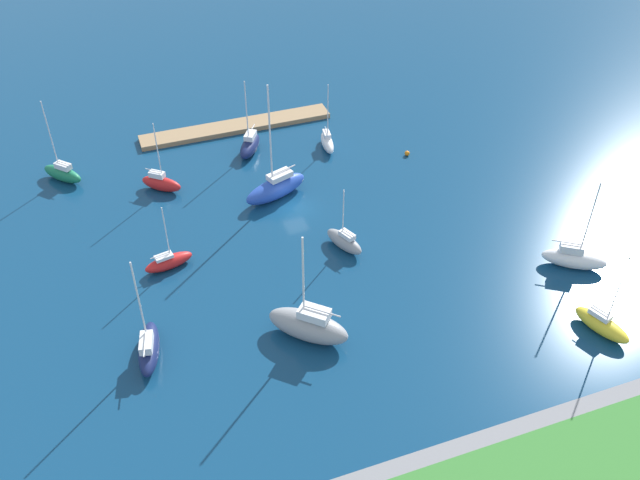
# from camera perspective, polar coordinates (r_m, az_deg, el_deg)

# --- Properties ---
(water) EXTENTS (160.00, 160.00, 0.00)m
(water) POSITION_cam_1_polar(r_m,az_deg,el_deg) (77.29, -2.01, 2.64)
(water) COLOR navy
(water) RESTS_ON ground
(pier_dock) EXTENTS (24.77, 3.09, 0.62)m
(pier_dock) POSITION_cam_1_polar(r_m,az_deg,el_deg) (92.16, -6.84, 9.18)
(pier_dock) COLOR #997A56
(pier_dock) RESTS_ON ground
(breakwater) EXTENTS (65.77, 3.40, 1.18)m
(breakwater) POSITION_cam_1_polar(r_m,az_deg,el_deg) (54.73, 10.22, -17.87)
(breakwater) COLOR gray
(breakwater) RESTS_ON ground
(sailboat_white_off_beacon) EXTENTS (1.98, 4.77, 8.75)m
(sailboat_white_off_beacon) POSITION_cam_1_polar(r_m,az_deg,el_deg) (87.14, 0.59, 8.02)
(sailboat_white_off_beacon) COLOR white
(sailboat_white_off_beacon) RESTS_ON water
(sailboat_gray_east_end) EXTENTS (3.19, 4.99, 7.16)m
(sailboat_gray_east_end) POSITION_cam_1_polar(r_m,az_deg,el_deg) (71.23, 2.00, -0.08)
(sailboat_gray_east_end) COLOR gray
(sailboat_gray_east_end) RESTS_ON water
(sailboat_navy_far_north) EXTENTS (3.07, 6.44, 10.45)m
(sailboat_navy_far_north) POSITION_cam_1_polar(r_m,az_deg,el_deg) (62.26, -13.80, -8.53)
(sailboat_navy_far_north) COLOR #141E4C
(sailboat_navy_far_north) RESTS_ON water
(sailboat_red_outer_mooring) EXTENTS (4.68, 4.19, 8.69)m
(sailboat_red_outer_mooring) POSITION_cam_1_polar(r_m,az_deg,el_deg) (81.51, -12.84, 4.57)
(sailboat_red_outer_mooring) COLOR red
(sailboat_red_outer_mooring) RESTS_ON water
(sailboat_yellow_by_breakwater) EXTENTS (3.38, 5.65, 10.00)m
(sailboat_yellow_by_breakwater) POSITION_cam_1_polar(r_m,az_deg,el_deg) (67.48, 22.00, -6.36)
(sailboat_yellow_by_breakwater) COLOR yellow
(sailboat_yellow_by_breakwater) RESTS_ON water
(sailboat_green_lone_south) EXTENTS (4.81, 5.01, 10.16)m
(sailboat_green_lone_south) POSITION_cam_1_polar(r_m,az_deg,el_deg) (86.36, -20.26, 5.15)
(sailboat_green_lone_south) COLOR #19724C
(sailboat_green_lone_south) RESTS_ON water
(sailboat_blue_mid_basin) EXTENTS (8.17, 4.77, 13.98)m
(sailboat_blue_mid_basin) POSITION_cam_1_polar(r_m,az_deg,el_deg) (78.26, -3.62, 4.30)
(sailboat_blue_mid_basin) COLOR #2347B2
(sailboat_blue_mid_basin) RESTS_ON water
(sailboat_white_near_pier) EXTENTS (6.20, 5.09, 10.15)m
(sailboat_white_near_pier) POSITION_cam_1_polar(r_m,az_deg,el_deg) (73.33, 20.01, -1.39)
(sailboat_white_near_pier) COLOR white
(sailboat_white_near_pier) RESTS_ON water
(sailboat_gray_lone_north) EXTENTS (7.29, 7.04, 11.27)m
(sailboat_gray_lone_north) POSITION_cam_1_polar(r_m,az_deg,el_deg) (61.73, -0.95, -6.95)
(sailboat_gray_lone_north) COLOR gray
(sailboat_gray_lone_north) RESTS_ON water
(sailboat_navy_along_channel) EXTENTS (4.47, 5.58, 9.68)m
(sailboat_navy_along_channel) POSITION_cam_1_polar(r_m,az_deg,el_deg) (86.67, -5.74, 7.72)
(sailboat_navy_along_channel) COLOR #141E4C
(sailboat_navy_along_channel) RESTS_ON water
(sailboat_red_west_end) EXTENTS (5.11, 2.43, 7.31)m
(sailboat_red_west_end) POSITION_cam_1_polar(r_m,az_deg,el_deg) (70.60, -12.26, -1.73)
(sailboat_red_west_end) COLOR red
(sailboat_red_west_end) RESTS_ON water
(mooring_buoy_orange) EXTENTS (0.62, 0.62, 0.62)m
(mooring_buoy_orange) POSITION_cam_1_polar(r_m,az_deg,el_deg) (86.64, 7.12, 7.04)
(mooring_buoy_orange) COLOR orange
(mooring_buoy_orange) RESTS_ON water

